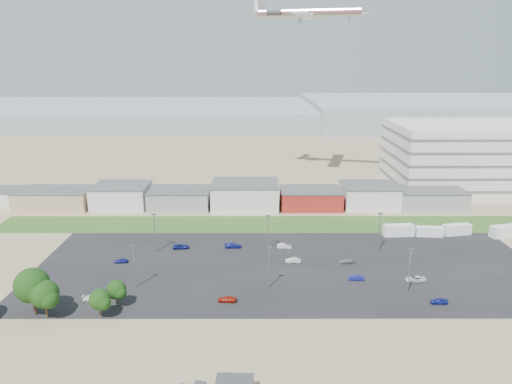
{
  "coord_description": "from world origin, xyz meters",
  "views": [
    {
      "loc": [
        -2.56,
        -91.16,
        48.12
      ],
      "look_at": [
        -2.42,
        22.0,
        18.05
      ],
      "focal_mm": 35.0,
      "sensor_mm": 36.0,
      "label": 1
    }
  ],
  "objects_px": {
    "parked_car_0": "(415,279)",
    "parked_car_7": "(293,260)",
    "parked_car_2": "(439,301)",
    "parked_car_11": "(284,246)",
    "parked_car_3": "(227,299)",
    "parked_car_5": "(121,261)",
    "parked_car_12": "(346,261)",
    "box_trailer_a": "(398,230)",
    "parked_car_1": "(356,278)",
    "airliner": "(309,12)",
    "parked_car_6": "(233,245)",
    "parked_car_9": "(181,246)",
    "parked_car_10": "(93,298)"
  },
  "relations": [
    {
      "from": "parked_car_6",
      "to": "parked_car_9",
      "type": "distance_m",
      "value": 13.74
    },
    {
      "from": "airliner",
      "to": "parked_car_6",
      "type": "relative_size",
      "value": 10.76
    },
    {
      "from": "parked_car_6",
      "to": "parked_car_11",
      "type": "bearing_deg",
      "value": -93.85
    },
    {
      "from": "parked_car_10",
      "to": "parked_car_5",
      "type": "bearing_deg",
      "value": -3.45
    },
    {
      "from": "parked_car_3",
      "to": "parked_car_11",
      "type": "relative_size",
      "value": 1.0
    },
    {
      "from": "airliner",
      "to": "parked_car_3",
      "type": "bearing_deg",
      "value": -89.68
    },
    {
      "from": "parked_car_1",
      "to": "parked_car_6",
      "type": "bearing_deg",
      "value": -121.2
    },
    {
      "from": "parked_car_2",
      "to": "parked_car_5",
      "type": "bearing_deg",
      "value": -105.93
    },
    {
      "from": "parked_car_5",
      "to": "airliner",
      "type": "bearing_deg",
      "value": 143.13
    },
    {
      "from": "box_trailer_a",
      "to": "parked_car_11",
      "type": "xyz_separation_m",
      "value": [
        -32.71,
        -9.74,
        -0.97
      ]
    },
    {
      "from": "parked_car_5",
      "to": "parked_car_9",
      "type": "bearing_deg",
      "value": 120.49
    },
    {
      "from": "airliner",
      "to": "parked_car_2",
      "type": "xyz_separation_m",
      "value": [
        17.2,
        -106.74,
        -64.81
      ]
    },
    {
      "from": "parked_car_3",
      "to": "parked_car_7",
      "type": "distance_m",
      "value": 25.44
    },
    {
      "from": "box_trailer_a",
      "to": "parked_car_9",
      "type": "xyz_separation_m",
      "value": [
        -59.97,
        -9.95,
        -1.01
      ]
    },
    {
      "from": "parked_car_6",
      "to": "parked_car_9",
      "type": "relative_size",
      "value": 1.03
    },
    {
      "from": "parked_car_5",
      "to": "parked_car_7",
      "type": "xyz_separation_m",
      "value": [
        42.18,
        0.11,
        0.06
      ]
    },
    {
      "from": "parked_car_3",
      "to": "parked_car_2",
      "type": "bearing_deg",
      "value": 94.74
    },
    {
      "from": "box_trailer_a",
      "to": "parked_car_3",
      "type": "distance_m",
      "value": 60.97
    },
    {
      "from": "parked_car_11",
      "to": "parked_car_3",
      "type": "bearing_deg",
      "value": 159.66
    },
    {
      "from": "parked_car_12",
      "to": "box_trailer_a",
      "type": "bearing_deg",
      "value": 134.3
    },
    {
      "from": "parked_car_6",
      "to": "parked_car_7",
      "type": "xyz_separation_m",
      "value": [
        15.16,
        -9.95,
        -0.03
      ]
    },
    {
      "from": "box_trailer_a",
      "to": "parked_car_1",
      "type": "xyz_separation_m",
      "value": [
        -17.58,
        -29.4,
        -1.02
      ]
    },
    {
      "from": "parked_car_5",
      "to": "parked_car_10",
      "type": "distance_m",
      "value": 20.05
    },
    {
      "from": "parked_car_2",
      "to": "parked_car_11",
      "type": "height_order",
      "value": "parked_car_11"
    },
    {
      "from": "parked_car_9",
      "to": "box_trailer_a",
      "type": "bearing_deg",
      "value": -86.64
    },
    {
      "from": "parked_car_3",
      "to": "parked_car_10",
      "type": "bearing_deg",
      "value": -84.65
    },
    {
      "from": "parked_car_6",
      "to": "parked_car_12",
      "type": "xyz_separation_m",
      "value": [
        28.04,
        -10.42,
        -0.1
      ]
    },
    {
      "from": "parked_car_11",
      "to": "parked_car_12",
      "type": "bearing_deg",
      "value": -120.84
    },
    {
      "from": "box_trailer_a",
      "to": "parked_car_0",
      "type": "bearing_deg",
      "value": -103.06
    },
    {
      "from": "parked_car_2",
      "to": "parked_car_11",
      "type": "distance_m",
      "value": 42.97
    },
    {
      "from": "box_trailer_a",
      "to": "parked_car_10",
      "type": "xyz_separation_m",
      "value": [
        -73.85,
        -39.46,
        -0.99
      ]
    },
    {
      "from": "airliner",
      "to": "parked_car_7",
      "type": "height_order",
      "value": "airliner"
    },
    {
      "from": "parked_car_9",
      "to": "parked_car_12",
      "type": "bearing_deg",
      "value": -109.31
    },
    {
      "from": "parked_car_6",
      "to": "parked_car_10",
      "type": "relative_size",
      "value": 1.04
    },
    {
      "from": "parked_car_0",
      "to": "parked_car_5",
      "type": "relative_size",
      "value": 1.41
    },
    {
      "from": "parked_car_6",
      "to": "parked_car_9",
      "type": "xyz_separation_m",
      "value": [
        -13.73,
        -0.58,
        -0.04
      ]
    },
    {
      "from": "parked_car_10",
      "to": "parked_car_9",
      "type": "bearing_deg",
      "value": -26.95
    },
    {
      "from": "airliner",
      "to": "parked_car_3",
      "type": "distance_m",
      "value": 126.81
    },
    {
      "from": "parked_car_3",
      "to": "parked_car_10",
      "type": "xyz_separation_m",
      "value": [
        -27.65,
        0.3,
        0.06
      ]
    },
    {
      "from": "parked_car_6",
      "to": "parked_car_9",
      "type": "bearing_deg",
      "value": 90.18
    },
    {
      "from": "parked_car_5",
      "to": "parked_car_6",
      "type": "relative_size",
      "value": 0.73
    },
    {
      "from": "box_trailer_a",
      "to": "airliner",
      "type": "bearing_deg",
      "value": 102.37
    },
    {
      "from": "parked_car_6",
      "to": "parked_car_2",
      "type": "bearing_deg",
      "value": -128.14
    },
    {
      "from": "parked_car_6",
      "to": "parked_car_1",
      "type": "bearing_deg",
      "value": -127.22
    },
    {
      "from": "parked_car_0",
      "to": "parked_car_7",
      "type": "relative_size",
      "value": 1.23
    },
    {
      "from": "parked_car_7",
      "to": "parked_car_9",
      "type": "bearing_deg",
      "value": -107.44
    },
    {
      "from": "parked_car_3",
      "to": "parked_car_9",
      "type": "xyz_separation_m",
      "value": [
        -13.76,
        29.82,
        0.04
      ]
    },
    {
      "from": "parked_car_2",
      "to": "parked_car_12",
      "type": "bearing_deg",
      "value": -142.95
    },
    {
      "from": "airliner",
      "to": "parked_car_10",
      "type": "height_order",
      "value": "airliner"
    },
    {
      "from": "parked_car_1",
      "to": "parked_car_11",
      "type": "distance_m",
      "value": 24.81
    }
  ]
}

